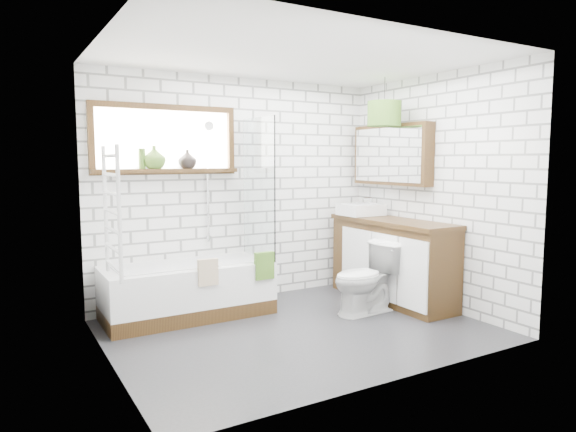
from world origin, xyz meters
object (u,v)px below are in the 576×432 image
basin (361,209)px  pendant (384,114)px  vanity (392,260)px  toilet (366,278)px  bathtub (188,290)px

basin → pendant: size_ratio=1.24×
vanity → toilet: 0.62m
bathtub → pendant: pendant is taller
basin → pendant: 1.17m
bathtub → basin: 2.26m
bathtub → pendant: (2.13, -0.48, 1.83)m
bathtub → pendant: size_ratio=4.50×
bathtub → vanity: (2.20, -0.59, 0.20)m
toilet → pendant: 1.83m
bathtub → toilet: bearing=-26.8°
vanity → basin: bearing=96.8°
bathtub → basin: bearing=-2.3°
bathtub → toilet: toilet is taller
vanity → basin: size_ratio=3.54×
pendant → bathtub: bearing=167.4°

